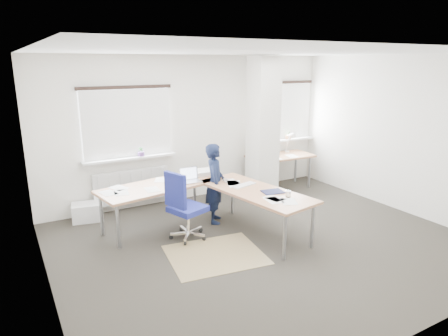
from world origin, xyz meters
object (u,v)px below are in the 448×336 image
person (215,183)px  task_chair (186,220)px  desk_side (280,157)px  desk_main (209,189)px

person → task_chair: bearing=146.7°
task_chair → desk_side: bearing=6.8°
person → desk_main: bearing=162.3°
desk_side → person: size_ratio=1.05×
desk_main → person: 0.34m
desk_main → desk_side: 2.65m
desk_main → desk_side: bearing=17.1°
desk_side → person: (-2.12, -0.97, -0.00)m
desk_side → person: 2.33m
desk_side → task_chair: bearing=-150.9°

